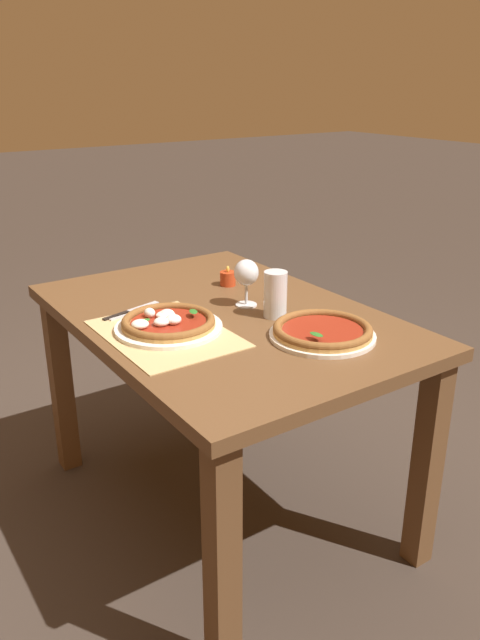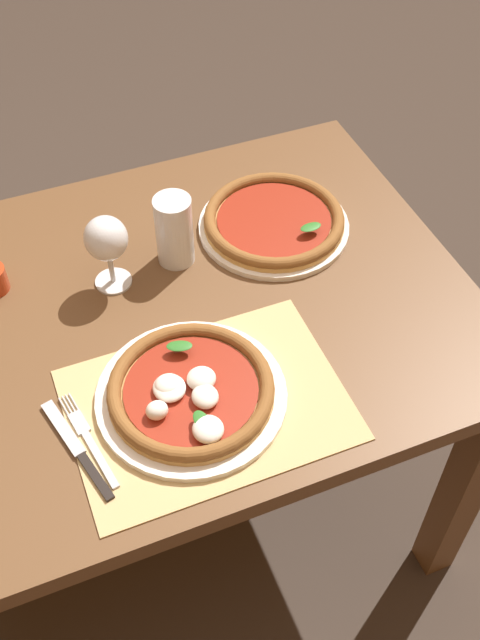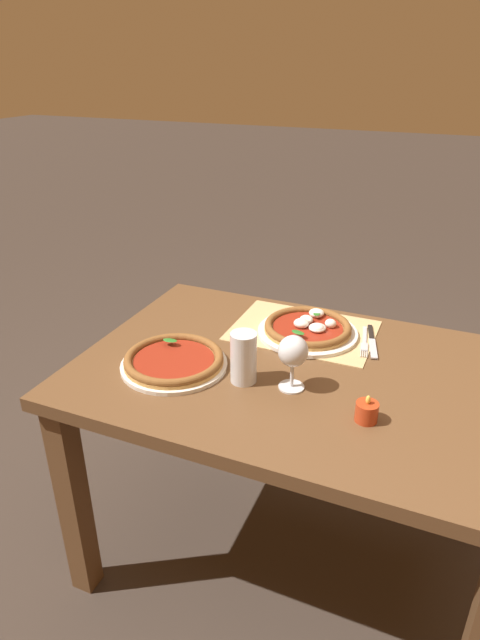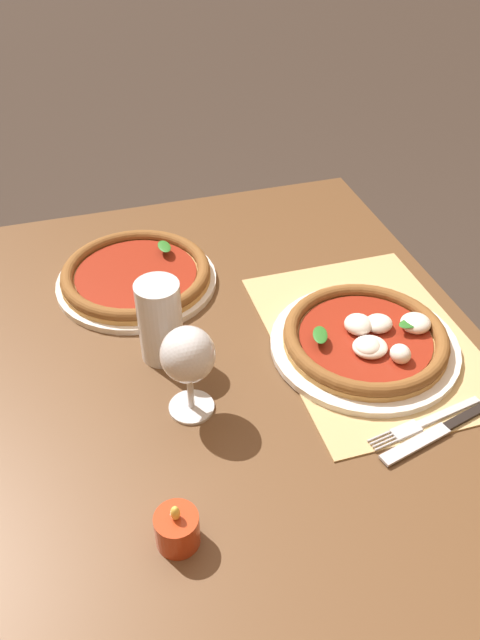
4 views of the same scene
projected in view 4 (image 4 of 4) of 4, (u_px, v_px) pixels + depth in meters
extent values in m
plane|color=#382D26|center=(248.00, 608.00, 1.46)|extent=(24.00, 24.00, 0.00)
cube|color=brown|center=(252.00, 397.00, 1.00)|extent=(1.24, 0.85, 0.04)
cube|color=brown|center=(315.00, 318.00, 1.73)|extent=(0.07, 0.07, 0.70)
cube|color=brown|center=(45.00, 371.00, 1.57)|extent=(0.07, 0.07, 0.70)
cube|color=tan|center=(370.00, 338.00, 1.08)|extent=(0.45, 0.33, 0.00)
cylinder|color=silver|center=(364.00, 345.00, 1.05)|extent=(0.32, 0.32, 0.01)
cylinder|color=tan|center=(365.00, 340.00, 1.04)|extent=(0.27, 0.27, 0.01)
torus|color=brown|center=(366.00, 336.00, 1.04)|extent=(0.27, 0.27, 0.02)
cylinder|color=maroon|center=(365.00, 337.00, 1.04)|extent=(0.22, 0.22, 0.00)
ellipsoid|color=white|center=(358.00, 324.00, 1.05)|extent=(0.05, 0.05, 0.03)
ellipsoid|color=white|center=(369.00, 348.00, 1.00)|extent=(0.05, 0.04, 0.03)
ellipsoid|color=white|center=(379.00, 323.00, 1.05)|extent=(0.04, 0.05, 0.03)
ellipsoid|color=white|center=(370.00, 347.00, 1.01)|extent=(0.05, 0.06, 0.02)
ellipsoid|color=white|center=(415.00, 323.00, 1.05)|extent=(0.05, 0.05, 0.03)
ellipsoid|color=white|center=(400.00, 354.00, 0.99)|extent=(0.04, 0.03, 0.03)
ellipsoid|color=#286B23|center=(411.00, 323.00, 1.04)|extent=(0.03, 0.05, 0.00)
ellipsoid|color=#286B23|center=(320.00, 335.00, 1.02)|extent=(0.05, 0.04, 0.00)
cylinder|color=silver|center=(137.00, 281.00, 1.20)|extent=(0.31, 0.31, 0.01)
cylinder|color=tan|center=(136.00, 276.00, 1.19)|extent=(0.28, 0.28, 0.01)
torus|color=brown|center=(136.00, 272.00, 1.18)|extent=(0.28, 0.28, 0.02)
cylinder|color=maroon|center=(136.00, 274.00, 1.19)|extent=(0.23, 0.23, 0.00)
ellipsoid|color=#286B23|center=(164.00, 246.00, 1.22)|extent=(0.05, 0.03, 0.00)
cylinder|color=silver|center=(192.00, 407.00, 0.95)|extent=(0.07, 0.07, 0.00)
cylinder|color=silver|center=(190.00, 391.00, 0.93)|extent=(0.01, 0.01, 0.06)
ellipsoid|color=silver|center=(188.00, 354.00, 0.88)|extent=(0.08, 0.08, 0.08)
ellipsoid|color=#AD5B14|center=(188.00, 360.00, 0.89)|extent=(0.07, 0.07, 0.05)
cylinder|color=silver|center=(160.00, 321.00, 1.00)|extent=(0.07, 0.07, 0.15)
cylinder|color=black|center=(161.00, 328.00, 1.01)|extent=(0.07, 0.07, 0.12)
cylinder|color=silver|center=(157.00, 296.00, 0.97)|extent=(0.07, 0.07, 0.02)
cube|color=#B7B7BC|center=(448.00, 412.00, 0.94)|extent=(0.03, 0.12, 0.00)
cube|color=#B7B7BC|center=(406.00, 430.00, 0.91)|extent=(0.03, 0.05, 0.00)
cylinder|color=#B7B7BC|center=(379.00, 436.00, 0.91)|extent=(0.01, 0.04, 0.00)
cylinder|color=#B7B7BC|center=(381.00, 439.00, 0.90)|extent=(0.01, 0.04, 0.00)
cylinder|color=#B7B7BC|center=(384.00, 442.00, 0.90)|extent=(0.01, 0.04, 0.00)
cylinder|color=#B7B7BC|center=(386.00, 445.00, 0.89)|extent=(0.01, 0.04, 0.00)
cube|color=black|center=(469.00, 415.00, 0.94)|extent=(0.04, 0.10, 0.01)
cube|color=#B7B7BC|center=(415.00, 444.00, 0.89)|extent=(0.05, 0.12, 0.00)
cylinder|color=#B23819|center=(177.00, 529.00, 0.77)|extent=(0.06, 0.06, 0.05)
cylinder|color=silver|center=(178.00, 533.00, 0.77)|extent=(0.04, 0.04, 0.03)
ellipsoid|color=#F9C64C|center=(175.00, 513.00, 0.75)|extent=(0.01, 0.01, 0.02)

